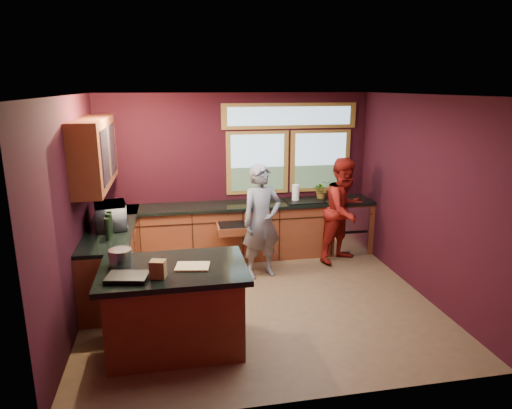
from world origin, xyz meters
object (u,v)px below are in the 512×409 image
object	(u,v)px
island	(175,307)
person_red	(344,210)
person_grey	(262,222)
stock_pot	(120,257)
cutting_board	(193,266)

from	to	relation	value
island	person_red	distance (m)	3.48
person_grey	person_red	distance (m)	1.48
island	stock_pot	bearing A→B (deg)	164.74
island	stock_pot	world-z (taller)	stock_pot
person_red	cutting_board	bearing A→B (deg)	-169.52
cutting_board	stock_pot	bearing A→B (deg)	165.07
person_red	stock_pot	xyz separation A→B (m)	(-3.30, -1.96, 0.18)
cutting_board	person_grey	bearing A→B (deg)	58.27
island	person_red	bearing A→B (deg)	37.55
person_grey	stock_pot	world-z (taller)	person_grey
person_grey	cutting_board	xyz separation A→B (m)	(-1.11, -1.80, 0.10)
person_red	stock_pot	size ratio (longest dim) A/B	7.13
stock_pot	cutting_board	bearing A→B (deg)	-14.93
island	cutting_board	distance (m)	0.52
person_grey	stock_pot	distance (m)	2.46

